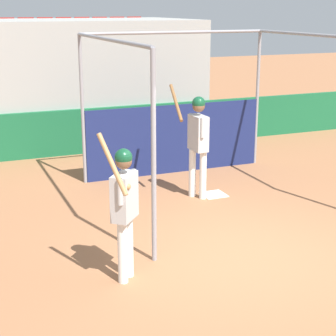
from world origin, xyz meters
The scene contains 7 objects.
ground_plane centered at (0.00, 0.00, 0.00)m, with size 60.00×60.00×0.00m, color #9E6642.
outfield_wall centered at (0.00, 6.71, 0.55)m, with size 24.00×0.12×1.10m.
bleacher_section centered at (0.00, 8.77, 1.58)m, with size 5.40×4.00×3.18m.
batting_cage centered at (0.69, 3.71, 1.27)m, with size 4.07×4.04×3.01m.
home_plate centered at (0.78, 2.64, 0.01)m, with size 0.44×0.44×0.02m.
player_batter centered at (0.42, 2.65, 1.19)m, with size 0.55×0.94×2.08m.
player_waiting centered at (-1.86, -0.02, 1.08)m, with size 0.58×0.74×2.03m.
Camera 1 is at (-3.90, -6.47, 3.48)m, focal length 60.00 mm.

